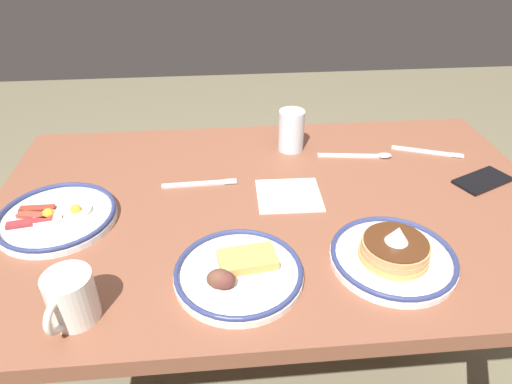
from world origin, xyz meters
The scene contains 11 objects.
dining_table centered at (0.00, 0.00, 0.63)m, with size 1.31×0.82×0.74m.
plate_near_main centered at (0.48, 0.03, 0.75)m, with size 0.25×0.25×0.04m.
plate_center_pancakes centered at (-0.20, 0.22, 0.76)m, with size 0.24×0.24×0.09m.
plate_far_companion centered at (0.10, 0.24, 0.75)m, with size 0.24×0.24×0.05m.
coffee_mug centered at (0.38, 0.31, 0.78)m, with size 0.08×0.11×0.09m.
drinking_glass centered at (-0.08, -0.25, 0.79)m, with size 0.07×0.07×0.11m.
cell_phone centered at (-0.53, -0.04, 0.74)m, with size 0.14×0.07×0.01m, color black.
paper_napkin centered at (-0.04, -0.02, 0.74)m, with size 0.15×0.14×0.00m, color white.
fork_near centered at (-0.45, -0.20, 0.74)m, with size 0.18×0.09×0.01m.
fork_far centered at (0.17, -0.09, 0.74)m, with size 0.18×0.02×0.01m.
tea_spoon centered at (-0.27, -0.19, 0.74)m, with size 0.20×0.04×0.01m.
Camera 1 is at (0.12, 0.86, 1.34)m, focal length 32.03 mm.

